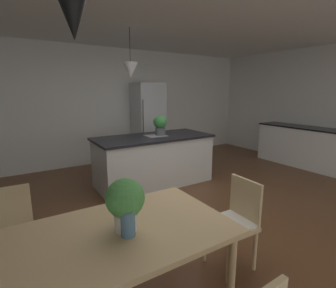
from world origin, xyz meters
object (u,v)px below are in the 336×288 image
object	(u,v)px
chair_kitchen_end	(234,220)
refrigerator	(148,122)
kitchen_island	(154,159)
potted_plant_on_island	(160,124)
vase_on_dining_table	(128,223)
chair_far_left	(10,235)
potted_plant_on_table	(125,201)
dining_table	(88,249)

from	to	relation	value
chair_kitchen_end	refrigerator	distance (m)	4.15
kitchen_island	potted_plant_on_island	bearing A→B (deg)	0.00
potted_plant_on_island	vase_on_dining_table	xyz separation A→B (m)	(-1.70, -2.48, -0.28)
chair_kitchen_end	refrigerator	size ratio (longest dim) A/B	0.46
chair_kitchen_end	chair_far_left	world-z (taller)	same
potted_plant_on_island	potted_plant_on_table	size ratio (longest dim) A/B	0.99
refrigerator	vase_on_dining_table	size ratio (longest dim) A/B	10.36
potted_plant_on_table	chair_far_left	bearing A→B (deg)	130.41
chair_far_left	kitchen_island	world-z (taller)	kitchen_island
vase_on_dining_table	refrigerator	bearing A→B (deg)	60.61
refrigerator	vase_on_dining_table	distance (m)	4.64
dining_table	chair_far_left	world-z (taller)	chair_far_left
dining_table	chair_kitchen_end	distance (m)	1.40
dining_table	chair_kitchen_end	size ratio (longest dim) A/B	2.35
chair_kitchen_end	vase_on_dining_table	bearing A→B (deg)	-175.84
dining_table	refrigerator	world-z (taller)	refrigerator
kitchen_island	potted_plant_on_table	xyz separation A→B (m)	(-1.54, -2.40, 0.49)
vase_on_dining_table	kitchen_island	bearing A→B (deg)	57.78
kitchen_island	vase_on_dining_table	xyz separation A→B (m)	(-1.56, -2.48, 0.36)
dining_table	kitchen_island	xyz separation A→B (m)	(1.82, 2.39, -0.21)
chair_far_left	potted_plant_on_island	bearing A→B (deg)	32.45
chair_kitchen_end	potted_plant_on_island	size ratio (longest dim) A/B	2.33
kitchen_island	potted_plant_on_island	size ratio (longest dim) A/B	5.71
chair_kitchen_end	dining_table	bearing A→B (deg)	179.91
kitchen_island	chair_far_left	bearing A→B (deg)	-145.96
chair_far_left	vase_on_dining_table	size ratio (longest dim) A/B	4.76
refrigerator	potted_plant_on_island	world-z (taller)	refrigerator
chair_far_left	vase_on_dining_table	xyz separation A→B (m)	(0.71, -0.94, 0.35)
potted_plant_on_island	vase_on_dining_table	world-z (taller)	potted_plant_on_island
potted_plant_on_island	kitchen_island	bearing A→B (deg)	180.00
dining_table	refrigerator	bearing A→B (deg)	57.38
chair_kitchen_end	vase_on_dining_table	distance (m)	1.19
dining_table	potted_plant_on_table	bearing A→B (deg)	-0.99
chair_far_left	refrigerator	xyz separation A→B (m)	(2.99, 3.10, 0.47)
chair_kitchen_end	vase_on_dining_table	xyz separation A→B (m)	(-1.14, -0.08, 0.35)
chair_kitchen_end	chair_far_left	size ratio (longest dim) A/B	1.00
chair_far_left	potted_plant_on_table	world-z (taller)	potted_plant_on_table
chair_kitchen_end	potted_plant_on_table	size ratio (longest dim) A/B	2.30
chair_kitchen_end	kitchen_island	world-z (taller)	kitchen_island
chair_kitchen_end	potted_plant_on_table	world-z (taller)	potted_plant_on_table
potted_plant_on_island	dining_table	bearing A→B (deg)	-129.32
vase_on_dining_table	potted_plant_on_island	bearing A→B (deg)	55.48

